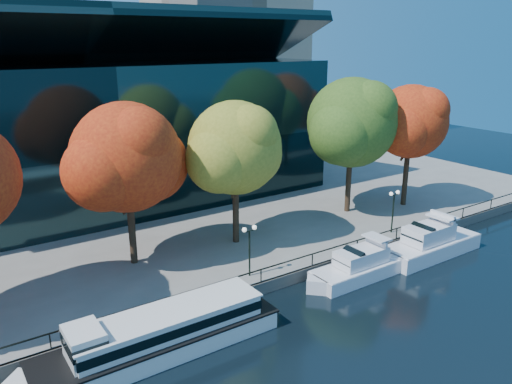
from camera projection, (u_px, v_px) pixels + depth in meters
ground at (287, 312)px, 35.01m from camera, size 160.00×160.00×0.00m
promenade at (113, 185)px, 63.61m from camera, size 90.00×67.08×1.00m
railing at (261, 270)px, 37.01m from camera, size 88.20×0.08×0.99m
convention_building at (86, 131)px, 55.49m from camera, size 50.00×24.57×21.43m
tour_boat at (155, 335)px, 29.93m from camera, size 16.53×3.69×3.14m
cruiser_near at (361, 266)px, 39.87m from camera, size 10.77×2.77×3.12m
cruiser_far at (428, 244)px, 43.65m from camera, size 11.33×3.14×3.70m
tree_2 at (129, 159)px, 38.00m from camera, size 10.58×8.68×12.97m
tree_3 at (237, 150)px, 42.22m from camera, size 9.99×8.19×12.54m
tree_4 at (353, 125)px, 49.96m from camera, size 11.27×9.24×13.85m
tree_5 at (412, 123)px, 52.14m from camera, size 9.62×7.89×12.95m
lamp_1 at (249, 239)px, 37.30m from camera, size 1.26×0.36×4.03m
lamp_2 at (394, 202)px, 45.88m from camera, size 1.26×0.36×4.03m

